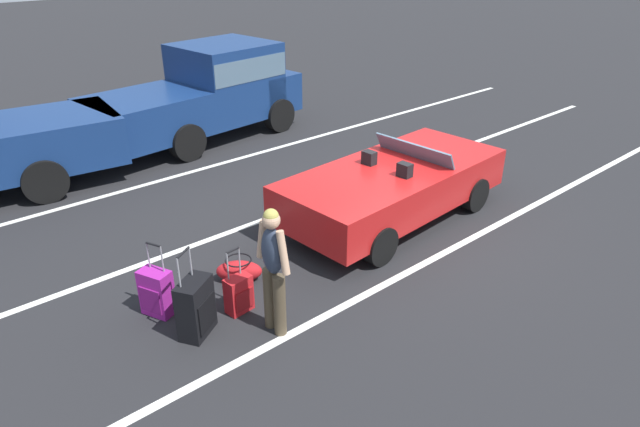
# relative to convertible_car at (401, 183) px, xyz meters

# --- Properties ---
(ground_plane) EXTENTS (80.00, 80.00, 0.00)m
(ground_plane) POSITION_rel_convertible_car_xyz_m (-0.21, -0.01, -0.59)
(ground_plane) COLOR black
(lot_line_near) EXTENTS (18.00, 0.12, 0.01)m
(lot_line_near) POSITION_rel_convertible_car_xyz_m (-0.21, -1.36, -0.59)
(lot_line_near) COLOR silver
(lot_line_near) RESTS_ON ground_plane
(lot_line_mid) EXTENTS (18.00, 0.12, 0.01)m
(lot_line_mid) POSITION_rel_convertible_car_xyz_m (-0.21, 1.34, -0.59)
(lot_line_mid) COLOR silver
(lot_line_mid) RESTS_ON ground_plane
(lot_line_far) EXTENTS (18.00, 0.12, 0.01)m
(lot_line_far) POSITION_rel_convertible_car_xyz_m (-0.21, 4.04, -0.59)
(lot_line_far) COLOR silver
(lot_line_far) RESTS_ON ground_plane
(convertible_car) EXTENTS (4.24, 2.03, 1.24)m
(convertible_car) POSITION_rel_convertible_car_xyz_m (0.00, 0.00, 0.00)
(convertible_car) COLOR red
(convertible_car) RESTS_ON ground_plane
(suitcase_large_black) EXTENTS (0.56, 0.49, 1.13)m
(suitcase_large_black) POSITION_rel_convertible_car_xyz_m (-4.26, -0.59, -0.22)
(suitcase_large_black) COLOR black
(suitcase_large_black) RESTS_ON ground_plane
(suitcase_medium_bright) EXTENTS (0.38, 0.46, 0.99)m
(suitcase_medium_bright) POSITION_rel_convertible_car_xyz_m (-4.45, 0.09, -0.28)
(suitcase_medium_bright) COLOR #991E8C
(suitcase_medium_bright) RESTS_ON ground_plane
(suitcase_small_carryon) EXTENTS (0.36, 0.25, 0.89)m
(suitcase_small_carryon) POSITION_rel_convertible_car_xyz_m (-3.63, -0.54, -0.33)
(suitcase_small_carryon) COLOR red
(suitcase_small_carryon) RESTS_ON ground_plane
(duffel_bag) EXTENTS (0.68, 0.64, 0.34)m
(duffel_bag) POSITION_rel_convertible_car_xyz_m (-3.25, 0.05, -0.43)
(duffel_bag) COLOR red
(duffel_bag) RESTS_ON ground_plane
(traveler_person) EXTENTS (0.22, 0.60, 1.65)m
(traveler_person) POSITION_rel_convertible_car_xyz_m (-3.51, -1.15, 0.34)
(traveler_person) COLOR #4C3F2D
(traveler_person) RESTS_ON ground_plane
(parked_pickup_truck_far) EXTENTS (5.18, 2.50, 2.10)m
(parked_pickup_truck_far) POSITION_rel_convertible_car_xyz_m (-0.24, 5.74, 0.52)
(parked_pickup_truck_far) COLOR navy
(parked_pickup_truck_far) RESTS_ON ground_plane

